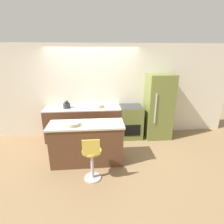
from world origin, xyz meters
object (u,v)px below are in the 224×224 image
object	(u,v)px
refrigerator	(158,107)
kettle	(67,105)
stool_chair	(92,159)
oven_range	(131,122)
mixing_bowl	(99,106)

from	to	relation	value
refrigerator	kettle	distance (m)	2.54
stool_chair	kettle	size ratio (longest dim) A/B	4.29
refrigerator	kettle	xyz separation A→B (m)	(-2.54, 0.00, 0.11)
oven_range	stool_chair	world-z (taller)	oven_range
oven_range	kettle	size ratio (longest dim) A/B	4.35
stool_chair	mixing_bowl	world-z (taller)	mixing_bowl
mixing_bowl	kettle	bearing A→B (deg)	180.00
refrigerator	mixing_bowl	size ratio (longest dim) A/B	7.44
refrigerator	stool_chair	xyz separation A→B (m)	(-1.84, -1.75, -0.45)
kettle	mixing_bowl	xyz separation A→B (m)	(0.88, -0.00, -0.04)
mixing_bowl	oven_range	bearing A→B (deg)	1.59
stool_chair	kettle	world-z (taller)	kettle
oven_range	mixing_bowl	world-z (taller)	mixing_bowl
refrigerator	kettle	size ratio (longest dim) A/B	8.43
oven_range	kettle	xyz separation A→B (m)	(-1.76, -0.02, 0.55)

